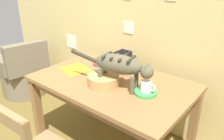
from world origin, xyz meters
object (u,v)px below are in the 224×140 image
object	(u,v)px
saucer_bowl	(145,92)
wicker_armchair	(25,75)
dining_table	(112,89)
toaster	(121,61)
book_stack	(104,64)
coffee_mug	(146,86)
magazine	(75,69)
cat	(120,66)
wicker_basket	(103,80)

from	to	relation	value
saucer_bowl	wicker_armchair	distance (m)	2.03
dining_table	wicker_armchair	xyz separation A→B (m)	(-1.63, 0.08, -0.37)
dining_table	saucer_bowl	size ratio (longest dim) A/B	7.71
toaster	book_stack	bearing A→B (deg)	-164.29
dining_table	wicker_armchair	bearing A→B (deg)	177.06
dining_table	wicker_armchair	size ratio (longest dim) A/B	1.74
wicker_armchair	book_stack	bearing A→B (deg)	-74.15
coffee_mug	magazine	xyz separation A→B (m)	(-0.78, -0.02, -0.07)
saucer_bowl	cat	bearing A→B (deg)	-167.14
dining_table	cat	bearing A→B (deg)	-26.47
saucer_bowl	coffee_mug	distance (m)	0.06
magazine	book_stack	bearing A→B (deg)	70.27
coffee_mug	wicker_basket	xyz separation A→B (m)	(-0.36, -0.09, -0.02)
book_stack	magazine	bearing A→B (deg)	-125.16
wicker_basket	book_stack	bearing A→B (deg)	129.51
dining_table	coffee_mug	world-z (taller)	coffee_mug
saucer_bowl	magazine	distance (m)	0.78
wicker_basket	toaster	bearing A→B (deg)	103.98
cat	coffee_mug	world-z (taller)	cat
magazine	wicker_armchair	bearing A→B (deg)	-170.26
magazine	saucer_bowl	bearing A→B (deg)	16.64
book_stack	saucer_bowl	bearing A→B (deg)	-20.10
cat	wicker_armchair	xyz separation A→B (m)	(-1.76, 0.15, -0.65)
magazine	book_stack	world-z (taller)	book_stack
cat	magazine	size ratio (longest dim) A/B	2.82
cat	magazine	bearing A→B (deg)	-106.09
dining_table	toaster	size ratio (longest dim) A/B	6.80
coffee_mug	toaster	distance (m)	0.52
saucer_bowl	wicker_armchair	world-z (taller)	wicker_armchair
book_stack	cat	bearing A→B (deg)	-34.32
dining_table	wicker_basket	size ratio (longest dim) A/B	5.18
saucer_bowl	dining_table	bearing A→B (deg)	176.85
coffee_mug	magazine	size ratio (longest dim) A/B	0.51
dining_table	toaster	bearing A→B (deg)	110.48
magazine	cat	bearing A→B (deg)	12.21
dining_table	wicker_basket	xyz separation A→B (m)	(-0.00, -0.11, 0.13)
book_stack	toaster	xyz separation A→B (m)	(0.17, 0.05, 0.06)
dining_table	magazine	bearing A→B (deg)	-175.28
cat	wicker_basket	size ratio (longest dim) A/B	2.70
cat	book_stack	xyz separation A→B (m)	(-0.40, 0.27, -0.17)
saucer_bowl	toaster	size ratio (longest dim) A/B	0.88
dining_table	book_stack	distance (m)	0.35
magazine	dining_table	bearing A→B (deg)	20.16
book_stack	wicker_armchair	distance (m)	1.45
dining_table	book_stack	bearing A→B (deg)	142.11
book_stack	toaster	world-z (taller)	toaster
saucer_bowl	book_stack	xyz separation A→B (m)	(-0.61, 0.22, 0.01)
book_stack	toaster	bearing A→B (deg)	15.71
cat	toaster	bearing A→B (deg)	-157.12
book_stack	coffee_mug	bearing A→B (deg)	-20.00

